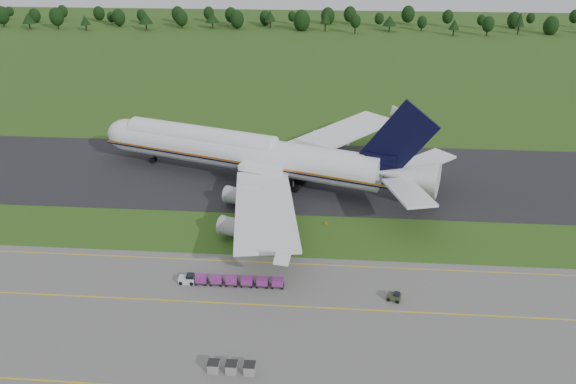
# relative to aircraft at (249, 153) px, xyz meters

# --- Properties ---
(ground) EXTENTS (600.00, 600.00, 0.00)m
(ground) POSITION_rel_aircraft_xyz_m (7.40, -24.70, -6.54)
(ground) COLOR #2A4D17
(ground) RESTS_ON ground
(apron) EXTENTS (300.00, 52.00, 0.06)m
(apron) POSITION_rel_aircraft_xyz_m (7.40, -58.70, -6.51)
(apron) COLOR #62625D
(apron) RESTS_ON ground
(taxiway) EXTENTS (300.00, 40.00, 0.08)m
(taxiway) POSITION_rel_aircraft_xyz_m (7.40, 3.30, -6.50)
(taxiway) COLOR black
(taxiway) RESTS_ON ground
(apron_markings) EXTENTS (300.00, 30.20, 0.01)m
(apron_markings) POSITION_rel_aircraft_xyz_m (7.40, -51.68, -6.47)
(apron_markings) COLOR yellow
(apron_markings) RESTS_ON apron
(tree_line) EXTENTS (525.05, 21.96, 11.67)m
(tree_line) POSITION_rel_aircraft_xyz_m (18.41, 194.62, -0.54)
(tree_line) COLOR black
(tree_line) RESTS_ON ground
(aircraft) EXTENTS (81.39, 75.70, 22.89)m
(aircraft) POSITION_rel_aircraft_xyz_m (0.00, 0.00, 0.00)
(aircraft) COLOR white
(aircraft) RESTS_ON ground
(baggage_train) EXTENTS (17.32, 1.57, 1.51)m
(baggage_train) POSITION_rel_aircraft_xyz_m (2.47, -41.72, -5.65)
(baggage_train) COLOR silver
(baggage_train) RESTS_ON apron
(utility_cart) EXTENTS (2.31, 1.80, 1.12)m
(utility_cart) POSITION_rel_aircraft_xyz_m (28.83, -43.85, -5.93)
(utility_cart) COLOR #333525
(utility_cart) RESTS_ON apron
(uld_row) EXTENTS (6.33, 1.53, 1.51)m
(uld_row) POSITION_rel_aircraft_xyz_m (6.09, -61.28, -5.72)
(uld_row) COLOR gray
(uld_row) RESTS_ON apron
(edge_markers) EXTENTS (19.22, 0.30, 0.60)m
(edge_markers) POSITION_rel_aircraft_xyz_m (8.48, -20.20, -6.26)
(edge_markers) COLOR orange
(edge_markers) RESTS_ON ground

